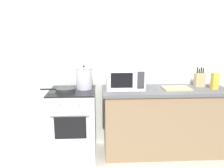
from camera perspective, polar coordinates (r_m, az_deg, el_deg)
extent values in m
cube|color=silver|center=(3.41, 1.74, 5.48)|extent=(4.40, 0.10, 2.50)
cube|color=#8C7051|center=(3.38, 12.48, -9.11)|extent=(1.64, 0.56, 0.88)
cube|color=#59595E|center=(3.24, 12.86, -1.51)|extent=(1.70, 0.60, 0.04)
cube|color=silver|center=(3.26, -9.44, -9.60)|extent=(0.60, 0.60, 0.90)
cube|color=black|center=(3.12, -9.74, -1.73)|extent=(0.60, 0.60, 0.02)
cube|color=black|center=(2.95, -10.14, -10.54)|extent=(0.39, 0.01, 0.28)
cylinder|color=silver|center=(2.86, -10.34, -7.43)|extent=(0.48, 0.02, 0.02)
cylinder|color=silver|center=(2.85, -12.80, -4.64)|extent=(0.04, 0.02, 0.04)
cylinder|color=silver|center=(2.82, -7.98, -4.63)|extent=(0.04, 0.02, 0.04)
cylinder|color=silver|center=(3.15, -6.84, 1.33)|extent=(0.21, 0.21, 0.28)
cylinder|color=silver|center=(3.13, -6.91, 3.95)|extent=(0.22, 0.22, 0.01)
sphere|color=black|center=(3.13, -6.92, 4.31)|extent=(0.03, 0.03, 0.03)
cylinder|color=silver|center=(3.15, -9.20, 3.04)|extent=(0.05, 0.01, 0.01)
cylinder|color=silver|center=(3.13, -4.56, 3.11)|extent=(0.05, 0.01, 0.01)
cylinder|color=#28282B|center=(3.05, -11.23, -1.41)|extent=(0.25, 0.25, 0.05)
cylinder|color=black|center=(3.09, -15.38, -1.26)|extent=(0.20, 0.02, 0.02)
cube|color=white|center=(3.15, 3.17, 1.59)|extent=(0.50, 0.36, 0.30)
cube|color=black|center=(2.97, 2.40, 0.91)|extent=(0.28, 0.01, 0.19)
cube|color=#38383D|center=(3.00, 7.06, 0.96)|extent=(0.09, 0.01, 0.22)
cube|color=tan|center=(3.26, 15.48, -1.03)|extent=(0.36, 0.26, 0.02)
cube|color=tan|center=(3.50, 20.60, 0.96)|extent=(0.13, 0.10, 0.19)
cylinder|color=black|center=(3.46, 20.14, 3.18)|extent=(0.02, 0.02, 0.08)
cylinder|color=black|center=(3.47, 20.55, 3.00)|extent=(0.02, 0.02, 0.06)
cylinder|color=black|center=(3.48, 20.98, 3.16)|extent=(0.02, 0.02, 0.08)
cylinder|color=black|center=(3.49, 21.40, 3.08)|extent=(0.02, 0.02, 0.07)
cube|color=gold|center=(3.40, 23.80, 0.65)|extent=(0.08, 0.08, 0.22)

